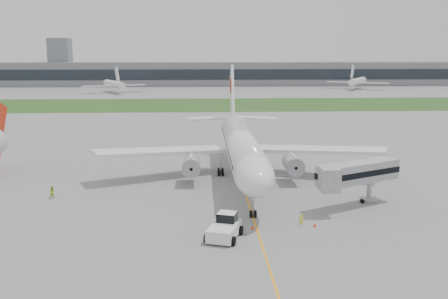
{
  "coord_description": "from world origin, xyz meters",
  "views": [
    {
      "loc": [
        -6.46,
        -74.69,
        20.58
      ],
      "look_at": [
        -2.87,
        2.0,
        5.37
      ],
      "focal_mm": 40.0,
      "sensor_mm": 36.0,
      "label": 1
    }
  ],
  "objects_px": {
    "airliner": "(241,144)",
    "ground_crew_near": "(301,220)",
    "pushback_tug": "(225,227)",
    "jet_bridge": "(354,174)"
  },
  "relations": [
    {
      "from": "airliner",
      "to": "pushback_tug",
      "type": "bearing_deg",
      "value": -98.32
    },
    {
      "from": "airliner",
      "to": "jet_bridge",
      "type": "relative_size",
      "value": 4.29
    },
    {
      "from": "airliner",
      "to": "jet_bridge",
      "type": "bearing_deg",
      "value": -49.69
    },
    {
      "from": "airliner",
      "to": "jet_bridge",
      "type": "xyz_separation_m",
      "value": [
        13.8,
        -16.27,
        -1.1
      ]
    },
    {
      "from": "jet_bridge",
      "to": "ground_crew_near",
      "type": "distance_m",
      "value": 11.56
    },
    {
      "from": "airliner",
      "to": "pushback_tug",
      "type": "xyz_separation_m",
      "value": [
        -3.89,
        -26.57,
        -4.47
      ]
    },
    {
      "from": "airliner",
      "to": "ground_crew_near",
      "type": "xyz_separation_m",
      "value": [
        5.4,
        -23.23,
        -4.91
      ]
    },
    {
      "from": "pushback_tug",
      "to": "ground_crew_near",
      "type": "height_order",
      "value": "pushback_tug"
    },
    {
      "from": "pushback_tug",
      "to": "jet_bridge",
      "type": "bearing_deg",
      "value": 48.27
    },
    {
      "from": "jet_bridge",
      "to": "airliner",
      "type": "bearing_deg",
      "value": 103.59
    }
  ]
}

